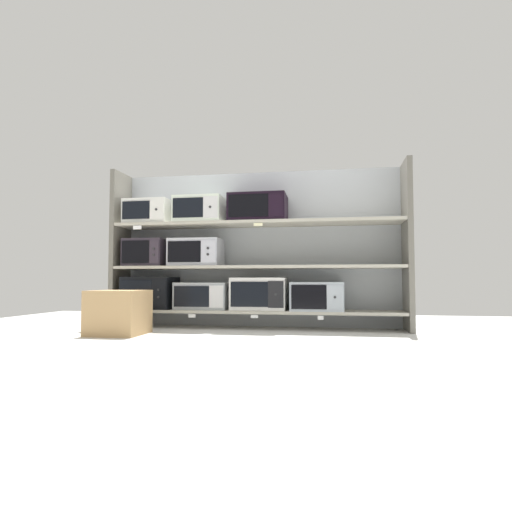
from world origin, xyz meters
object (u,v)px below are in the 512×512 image
at_px(microwave_5, 196,253).
at_px(microwave_8, 258,209).
at_px(microwave_1, 203,296).
at_px(microwave_4, 147,253).
at_px(microwave_0, 150,293).
at_px(microwave_7, 200,211).
at_px(microwave_6, 149,213).
at_px(shipping_carton, 119,312).
at_px(microwave_2, 259,294).
at_px(microwave_3, 317,296).

bearing_deg(microwave_5, microwave_8, -0.01).
height_order(microwave_1, microwave_5, microwave_5).
xyz_separation_m(microwave_4, microwave_8, (1.21, 0.00, 0.44)).
height_order(microwave_0, microwave_7, microwave_7).
bearing_deg(microwave_5, microwave_1, 0.03).
height_order(microwave_0, microwave_6, microwave_6).
bearing_deg(microwave_8, shipping_carton, -148.23).
height_order(microwave_0, microwave_4, microwave_4).
bearing_deg(microwave_4, microwave_8, 0.01).
height_order(microwave_1, microwave_2, microwave_2).
bearing_deg(microwave_6, microwave_5, -0.02).
height_order(microwave_3, microwave_6, microwave_6).
xyz_separation_m(microwave_2, shipping_carton, (-1.16, -0.71, -0.15)).
xyz_separation_m(microwave_3, microwave_8, (-0.59, 0.00, 0.89)).
height_order(microwave_5, microwave_7, microwave_7).
bearing_deg(shipping_carton, microwave_8, 31.77).
relative_size(microwave_8, shipping_carton, 1.27).
xyz_separation_m(microwave_1, microwave_4, (-0.62, -0.00, 0.45)).
xyz_separation_m(microwave_1, microwave_5, (-0.08, -0.00, 0.45)).
height_order(microwave_2, microwave_6, microwave_6).
bearing_deg(microwave_3, microwave_5, 179.99).
bearing_deg(microwave_2, shipping_carton, -148.45).
height_order(microwave_2, microwave_3, microwave_2).
bearing_deg(microwave_2, microwave_5, -180.00).
bearing_deg(microwave_0, microwave_2, 0.01).
height_order(microwave_2, microwave_4, microwave_4).
bearing_deg(microwave_5, microwave_6, 179.98).
distance_m(microwave_0, shipping_carton, 0.73).
height_order(microwave_5, microwave_8, microwave_8).
xyz_separation_m(microwave_2, microwave_6, (-1.19, 0.00, 0.86)).
height_order(microwave_2, shipping_carton, microwave_2).
relative_size(microwave_6, microwave_8, 0.82).
xyz_separation_m(microwave_8, shipping_carton, (-1.15, -0.71, -1.02)).
xyz_separation_m(microwave_0, microwave_7, (0.54, 0.00, 0.86)).
xyz_separation_m(microwave_1, microwave_7, (-0.03, 0.00, 0.89)).
height_order(microwave_1, microwave_6, microwave_6).
bearing_deg(microwave_1, microwave_7, 179.87).
relative_size(microwave_3, shipping_carton, 1.13).
relative_size(microwave_0, microwave_2, 0.94).
bearing_deg(shipping_carton, microwave_3, 22.25).
distance_m(microwave_2, microwave_7, 1.07).
xyz_separation_m(microwave_4, microwave_5, (0.55, 0.00, -0.00)).
height_order(microwave_1, shipping_carton, microwave_1).
relative_size(microwave_1, microwave_7, 1.09).
height_order(microwave_5, shipping_carton, microwave_5).
bearing_deg(microwave_8, microwave_3, -0.01).
height_order(microwave_1, microwave_8, microwave_8).
distance_m(microwave_6, microwave_7, 0.57).
height_order(microwave_2, microwave_8, microwave_8).
relative_size(microwave_0, microwave_4, 1.22).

